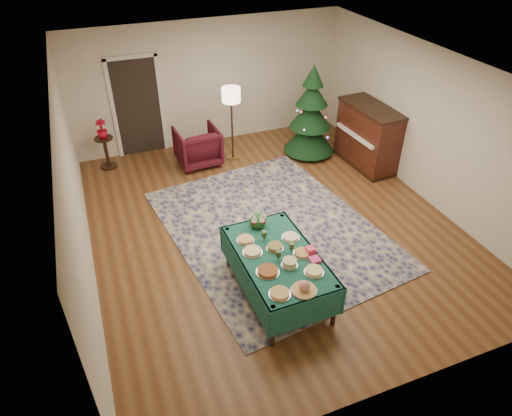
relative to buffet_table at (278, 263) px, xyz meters
name	(u,v)px	position (x,y,z in m)	size (l,w,h in m)	color
room_shell	(273,155)	(0.58, 1.58, 0.78)	(7.00, 7.00, 7.00)	#593319
doorway	(137,105)	(-1.02, 5.07, 0.53)	(1.08, 0.04, 2.16)	black
rug	(271,229)	(0.52, 1.42, -0.56)	(3.20, 4.20, 0.02)	#131549
buffet_table	(278,263)	(0.00, 0.00, 0.00)	(1.10, 1.85, 0.71)	black
platter_0	(280,293)	(-0.28, -0.68, 0.16)	(0.28, 0.28, 0.04)	silver
platter_1	(304,287)	(0.03, -0.73, 0.20)	(0.33, 0.33, 0.15)	silver
platter_2	(314,271)	(0.30, -0.48, 0.17)	(0.26, 0.26, 0.06)	silver
platter_3	(268,271)	(-0.26, -0.26, 0.16)	(0.31, 0.31, 0.05)	silver
platter_4	(289,263)	(0.06, -0.24, 0.19)	(0.23, 0.23, 0.10)	silver
platter_5	(302,253)	(0.32, -0.09, 0.16)	(0.25, 0.25, 0.04)	silver
platter_6	(253,251)	(-0.30, 0.18, 0.16)	(0.28, 0.28, 0.05)	silver
platter_7	(275,247)	(0.01, 0.14, 0.17)	(0.24, 0.24, 0.07)	silver
platter_8	(290,237)	(0.32, 0.28, 0.16)	(0.26, 0.26, 0.04)	silver
platter_9	(245,239)	(-0.30, 0.46, 0.16)	(0.25, 0.25, 0.04)	silver
goblet_0	(264,236)	(-0.06, 0.37, 0.23)	(0.08, 0.08, 0.17)	#2D471E
goblet_1	(292,248)	(0.19, -0.01, 0.23)	(0.08, 0.08, 0.17)	#2D471E
goblet_2	(278,255)	(-0.04, -0.09, 0.23)	(0.08, 0.08, 0.17)	#2D471E
napkin_stack	(315,260)	(0.41, -0.28, 0.16)	(0.14, 0.14, 0.04)	#E23E89
gift_box	(310,250)	(0.43, -0.11, 0.19)	(0.11, 0.11, 0.09)	#F84566
centerpiece	(258,220)	(-0.02, 0.71, 0.26)	(0.26, 0.26, 0.29)	#1E4C1E
armchair	(198,145)	(-0.03, 4.12, -0.13)	(0.85, 0.79, 0.87)	#410E18
floor_lamp	(231,99)	(0.73, 4.07, 0.77)	(0.38, 0.38, 1.58)	#A57F3F
side_table	(107,153)	(-1.83, 4.65, -0.24)	(0.38, 0.38, 0.67)	black
potted_plant	(102,133)	(-1.83, 4.65, 0.21)	(0.22, 0.39, 0.22)	#B70D20
christmas_tree	(311,116)	(2.35, 3.67, 0.32)	(1.33, 1.33, 1.98)	black
piano	(368,137)	(3.25, 2.82, 0.06)	(0.78, 1.52, 1.29)	black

